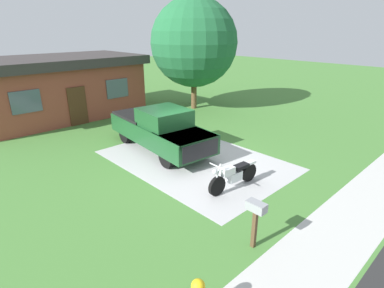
% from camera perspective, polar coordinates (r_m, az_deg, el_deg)
% --- Properties ---
extents(ground_plane, '(80.00, 80.00, 0.00)m').
position_cam_1_polar(ground_plane, '(12.48, 0.58, -3.03)').
color(ground_plane, '#457B35').
extents(driveway_pad, '(5.12, 7.37, 0.01)m').
position_cam_1_polar(driveway_pad, '(12.47, 0.58, -3.02)').
color(driveway_pad, '#B3B3B3').
rests_on(driveway_pad, ground).
extents(sidewalk_strip, '(36.00, 1.80, 0.01)m').
position_cam_1_polar(sidewalk_strip, '(9.68, 26.91, -13.23)').
color(sidewalk_strip, beige).
rests_on(sidewalk_strip, ground).
extents(motorcycle, '(2.21, 0.70, 1.09)m').
position_cam_1_polar(motorcycle, '(10.29, 7.77, -5.82)').
color(motorcycle, black).
rests_on(motorcycle, ground).
extents(pickup_truck, '(2.51, 5.78, 1.90)m').
position_cam_1_polar(pickup_truck, '(13.43, -6.18, 2.97)').
color(pickup_truck, black).
rests_on(pickup_truck, ground).
extents(mailbox, '(0.26, 0.48, 1.26)m').
position_cam_1_polar(mailbox, '(7.54, 11.85, -12.47)').
color(mailbox, '#4C3823').
rests_on(mailbox, ground).
extents(shade_tree, '(5.45, 5.45, 6.90)m').
position_cam_1_polar(shade_tree, '(20.05, 0.38, 18.40)').
color(shade_tree, brown).
rests_on(shade_tree, ground).
extents(neighbor_house, '(9.60, 5.60, 3.50)m').
position_cam_1_polar(neighbor_house, '(20.06, -23.85, 9.81)').
color(neighbor_house, brown).
rests_on(neighbor_house, ground).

